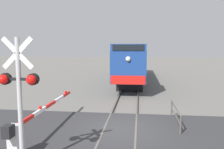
{
  "coord_description": "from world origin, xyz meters",
  "views": [
    {
      "loc": [
        0.85,
        -10.37,
        3.82
      ],
      "look_at": [
        -0.78,
        3.58,
        2.2
      ],
      "focal_mm": 38.12,
      "sensor_mm": 36.0,
      "label": 1
    }
  ],
  "objects": [
    {
      "name": "locomotive",
      "position": [
        0.0,
        16.29,
        2.14
      ],
      "size": [
        2.71,
        19.16,
        4.06
      ],
      "color": "black",
      "rests_on": "ground_plane"
    },
    {
      "name": "crossing_gate",
      "position": [
        -3.28,
        -2.21,
        0.87
      ],
      "size": [
        0.36,
        6.82,
        1.37
      ],
      "color": "silver",
      "rests_on": "ground_plane"
    },
    {
      "name": "road_surface",
      "position": [
        0.0,
        0.0,
        0.07
      ],
      "size": [
        36.0,
        5.06,
        0.14
      ],
      "primitive_type": "cube",
      "color": "#2D2D30",
      "rests_on": "ground_plane"
    },
    {
      "name": "rail_track_left",
      "position": [
        -0.72,
        0.0,
        0.07
      ],
      "size": [
        0.08,
        80.0,
        0.15
      ],
      "primitive_type": "cube",
      "color": "#59544C",
      "rests_on": "ground_plane"
    },
    {
      "name": "ground_plane",
      "position": [
        0.0,
        0.0,
        0.0
      ],
      "size": [
        160.0,
        160.0,
        0.0
      ],
      "primitive_type": "plane",
      "color": "#605E59"
    },
    {
      "name": "guard_railing",
      "position": [
        2.6,
        1.08,
        0.63
      ],
      "size": [
        0.08,
        2.97,
        0.95
      ],
      "color": "#4C4742",
      "rests_on": "ground_plane"
    },
    {
      "name": "rail_track_right",
      "position": [
        0.72,
        0.0,
        0.07
      ],
      "size": [
        0.08,
        80.0,
        0.15
      ],
      "primitive_type": "cube",
      "color": "#59544C",
      "rests_on": "ground_plane"
    },
    {
      "name": "crossing_signal",
      "position": [
        -2.61,
        -3.96,
        2.57
      ],
      "size": [
        1.18,
        0.33,
        4.13
      ],
      "color": "#ADADB2",
      "rests_on": "ground_plane"
    }
  ]
}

